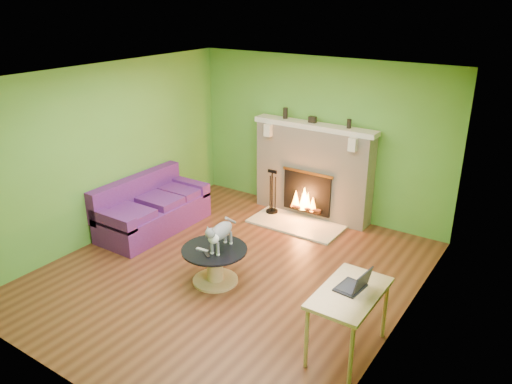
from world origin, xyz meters
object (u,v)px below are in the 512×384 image
coffee_table (215,263)px  sofa (151,209)px  desk (349,299)px  cat (221,234)px

coffee_table → sofa: bearing=158.9°
desk → cat: bearing=169.2°
sofa → cat: bearing=-19.0°
sofa → cat: cat is taller
sofa → desk: size_ratio=1.85×
desk → sofa: bearing=165.1°
coffee_table → cat: 0.42m
coffee_table → desk: (1.98, -0.31, 0.37)m
cat → sofa: bearing=153.2°
desk → cat: size_ratio=1.48×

